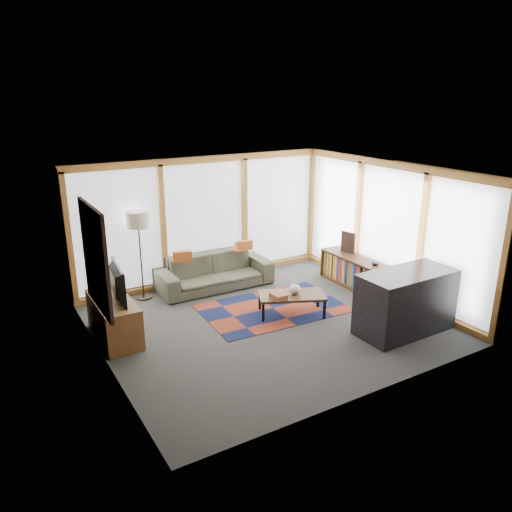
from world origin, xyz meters
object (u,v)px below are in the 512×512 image
tv_console (114,319)px  bar_counter (406,302)px  floor_lamp (141,256)px  bookshelf (368,278)px  television (112,283)px  coffee_table (291,304)px  sofa (214,272)px

tv_console → bar_counter: size_ratio=0.82×
floor_lamp → bookshelf: bearing=-26.6°
bar_counter → television: bearing=151.6°
coffee_table → television: 3.12m
bookshelf → television: size_ratio=2.49×
television → bar_counter: (4.18, -2.19, -0.44)m
sofa → television: 2.68m
floor_lamp → bar_counter: bearing=-47.3°
coffee_table → bookshelf: size_ratio=0.47×
sofa → floor_lamp: floor_lamp is taller
coffee_table → bar_counter: bar_counter is taller
tv_console → coffee_table: bearing=-13.5°
bookshelf → bar_counter: bar_counter is taller
bar_counter → coffee_table: bearing=129.3°
coffee_table → tv_console: 3.05m
floor_lamp → bar_counter: floor_lamp is taller
sofa → television: (-2.33, -1.17, 0.62)m
floor_lamp → television: bearing=-123.4°
sofa → bar_counter: size_ratio=1.42×
bar_counter → tv_console: bearing=151.8°
coffee_table → bar_counter: size_ratio=0.71×
sofa → coffee_table: (0.60, -1.88, -0.15)m
sofa → bookshelf: sofa is taller
sofa → coffee_table: size_ratio=2.00×
coffee_table → sofa: bearing=107.9°
floor_lamp → coffee_table: bearing=-45.4°
bookshelf → television: 4.90m
floor_lamp → tv_console: (-0.92, -1.36, -0.53)m
bookshelf → television: television is taller
sofa → tv_console: sofa is taller
tv_console → bar_counter: bar_counter is taller
sofa → floor_lamp: bearing=173.4°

